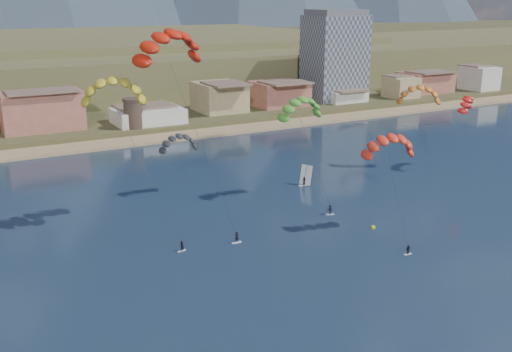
{
  "coord_description": "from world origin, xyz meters",
  "views": [
    {
      "loc": [
        -44.42,
        -49.14,
        37.8
      ],
      "look_at": [
        0.0,
        32.0,
        10.0
      ],
      "focal_mm": 41.65,
      "sensor_mm": 36.0,
      "label": 1
    }
  ],
  "objects_px": {
    "watchtower": "(133,113)",
    "kitesurfer_orange": "(390,142)",
    "windsurfer": "(305,179)",
    "apartment_tower": "(335,56)",
    "kitesurfer_green": "(301,105)",
    "buoy": "(373,227)",
    "kitesurfer_yellow": "(113,87)",
    "kitesurfer_red": "(168,41)"
  },
  "relations": [
    {
      "from": "kitesurfer_red",
      "to": "kitesurfer_green",
      "type": "distance_m",
      "value": 29.53
    },
    {
      "from": "kitesurfer_red",
      "to": "apartment_tower",
      "type": "bearing_deg",
      "value": 41.95
    },
    {
      "from": "watchtower",
      "to": "kitesurfer_green",
      "type": "distance_m",
      "value": 71.83
    },
    {
      "from": "kitesurfer_green",
      "to": "buoy",
      "type": "relative_size",
      "value": 28.33
    },
    {
      "from": "apartment_tower",
      "to": "kitesurfer_orange",
      "type": "distance_m",
      "value": 123.7
    },
    {
      "from": "windsurfer",
      "to": "watchtower",
      "type": "bearing_deg",
      "value": 104.73
    },
    {
      "from": "kitesurfer_yellow",
      "to": "kitesurfer_green",
      "type": "bearing_deg",
      "value": -0.66
    },
    {
      "from": "kitesurfer_green",
      "to": "windsurfer",
      "type": "height_order",
      "value": "kitesurfer_green"
    },
    {
      "from": "kitesurfer_red",
      "to": "kitesurfer_orange",
      "type": "bearing_deg",
      "value": -33.0
    },
    {
      "from": "apartment_tower",
      "to": "kitesurfer_green",
      "type": "relative_size",
      "value": 1.48
    },
    {
      "from": "apartment_tower",
      "to": "watchtower",
      "type": "distance_m",
      "value": 82.02
    },
    {
      "from": "windsurfer",
      "to": "buoy",
      "type": "height_order",
      "value": "windsurfer"
    },
    {
      "from": "apartment_tower",
      "to": "kitesurfer_yellow",
      "type": "bearing_deg",
      "value": -141.24
    },
    {
      "from": "kitesurfer_yellow",
      "to": "kitesurfer_orange",
      "type": "bearing_deg",
      "value": -29.09
    },
    {
      "from": "watchtower",
      "to": "buoy",
      "type": "distance_m",
      "value": 90.92
    },
    {
      "from": "kitesurfer_red",
      "to": "buoy",
      "type": "xyz_separation_m",
      "value": [
        28.93,
        -18.08,
        -31.06
      ]
    },
    {
      "from": "apartment_tower",
      "to": "kitesurfer_yellow",
      "type": "distance_m",
      "value": 133.54
    },
    {
      "from": "apartment_tower",
      "to": "watchtower",
      "type": "bearing_deg",
      "value": -170.07
    },
    {
      "from": "watchtower",
      "to": "kitesurfer_yellow",
      "type": "relative_size",
      "value": 0.3
    },
    {
      "from": "watchtower",
      "to": "kitesurfer_red",
      "type": "height_order",
      "value": "kitesurfer_red"
    },
    {
      "from": "kitesurfer_yellow",
      "to": "buoy",
      "type": "bearing_deg",
      "value": -28.14
    },
    {
      "from": "kitesurfer_green",
      "to": "buoy",
      "type": "bearing_deg",
      "value": -83.13
    },
    {
      "from": "watchtower",
      "to": "kitesurfer_orange",
      "type": "height_order",
      "value": "kitesurfer_orange"
    },
    {
      "from": "kitesurfer_yellow",
      "to": "kitesurfer_green",
      "type": "distance_m",
      "value": 35.82
    },
    {
      "from": "kitesurfer_orange",
      "to": "buoy",
      "type": "bearing_deg",
      "value": 128.01
    },
    {
      "from": "windsurfer",
      "to": "buoy",
      "type": "bearing_deg",
      "value": -96.7
    },
    {
      "from": "apartment_tower",
      "to": "buoy",
      "type": "xyz_separation_m",
      "value": [
        -66.31,
        -103.67,
        -17.69
      ]
    },
    {
      "from": "kitesurfer_yellow",
      "to": "kitesurfer_red",
      "type": "bearing_deg",
      "value": -13.37
    },
    {
      "from": "kitesurfer_yellow",
      "to": "buoy",
      "type": "xyz_separation_m",
      "value": [
        37.71,
        -20.17,
        -24.1
      ]
    },
    {
      "from": "apartment_tower",
      "to": "kitesurfer_green",
      "type": "distance_m",
      "value": 108.44
    },
    {
      "from": "watchtower",
      "to": "kitesurfer_green",
      "type": "xyz_separation_m",
      "value": [
        11.31,
        -69.91,
        12.0
      ]
    },
    {
      "from": "kitesurfer_red",
      "to": "buoy",
      "type": "bearing_deg",
      "value": -32.0
    },
    {
      "from": "watchtower",
      "to": "buoy",
      "type": "height_order",
      "value": "watchtower"
    },
    {
      "from": "watchtower",
      "to": "kitesurfer_green",
      "type": "relative_size",
      "value": 0.4
    },
    {
      "from": "kitesurfer_orange",
      "to": "apartment_tower",
      "type": "bearing_deg",
      "value": 58.2
    },
    {
      "from": "kitesurfer_green",
      "to": "watchtower",
      "type": "bearing_deg",
      "value": 99.19
    },
    {
      "from": "kitesurfer_red",
      "to": "windsurfer",
      "type": "height_order",
      "value": "kitesurfer_red"
    },
    {
      "from": "kitesurfer_yellow",
      "to": "windsurfer",
      "type": "height_order",
      "value": "kitesurfer_yellow"
    },
    {
      "from": "buoy",
      "to": "kitesurfer_orange",
      "type": "bearing_deg",
      "value": -51.99
    },
    {
      "from": "buoy",
      "to": "apartment_tower",
      "type": "bearing_deg",
      "value": 57.4
    },
    {
      "from": "apartment_tower",
      "to": "windsurfer",
      "type": "bearing_deg",
      "value": -129.16
    },
    {
      "from": "kitesurfer_yellow",
      "to": "windsurfer",
      "type": "distance_m",
      "value": 47.1
    }
  ]
}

